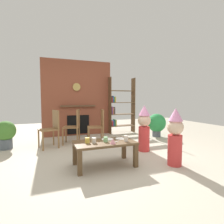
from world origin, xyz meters
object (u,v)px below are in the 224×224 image
at_px(paper_cup_center, 126,139).
at_px(dining_chair_left, 52,126).
at_px(dining_chair_middle, 75,124).
at_px(dining_chair_right, 99,124).
at_px(paper_cup_far_left, 94,140).
at_px(potted_plant_tall, 157,123).
at_px(child_in_pink, 144,127).
at_px(birthday_cake_slice, 113,141).
at_px(paper_cup_near_right, 87,140).
at_px(paper_plate_rear, 108,139).
at_px(coffee_table, 105,146).
at_px(child_with_cone_hat, 175,135).
at_px(potted_plant_short, 5,133).
at_px(bookshelf, 120,108).
at_px(paper_plate_front, 120,139).
at_px(paper_cup_near_left, 106,139).

relative_size(paper_cup_center, dining_chair_left, 0.11).
height_order(dining_chair_middle, dining_chair_right, same).
distance_m(paper_cup_center, paper_cup_far_left, 0.56).
bearing_deg(dining_chair_left, dining_chair_right, 160.89).
bearing_deg(potted_plant_tall, child_in_pink, -134.37).
distance_m(child_in_pink, dining_chair_right, 1.25).
height_order(paper_cup_center, birthday_cake_slice, paper_cup_center).
height_order(paper_cup_near_right, dining_chair_middle, dining_chair_middle).
bearing_deg(paper_plate_rear, paper_cup_center, -44.99).
height_order(paper_cup_center, dining_chair_left, dining_chair_left).
bearing_deg(coffee_table, child_with_cone_hat, -19.74).
bearing_deg(paper_cup_center, potted_plant_short, 138.64).
bearing_deg(paper_cup_near_right, paper_plate_rear, 16.66).
distance_m(bookshelf, child_with_cone_hat, 3.14).
height_order(child_with_cone_hat, child_in_pink, child_in_pink).
height_order(dining_chair_left, potted_plant_short, dining_chair_left).
bearing_deg(paper_plate_front, dining_chair_middle, 109.45).
bearing_deg(child_in_pink, potted_plant_tall, -160.10).
relative_size(paper_cup_center, child_in_pink, 0.10).
height_order(paper_cup_far_left, potted_plant_short, potted_plant_short).
height_order(paper_cup_far_left, potted_plant_tall, potted_plant_tall).
distance_m(paper_cup_far_left, child_in_pink, 1.42).
height_order(paper_cup_center, potted_plant_tall, potted_plant_tall).
bearing_deg(paper_cup_center, paper_plate_rear, 135.01).
xyz_separation_m(dining_chair_left, potted_plant_tall, (3.09, 0.15, -0.10)).
relative_size(paper_plate_rear, child_in_pink, 0.21).
relative_size(paper_cup_near_left, dining_chair_middle, 0.09).
xyz_separation_m(paper_plate_rear, dining_chair_left, (-0.91, 1.46, 0.08)).
height_order(paper_plate_front, potted_plant_tall, potted_plant_tall).
bearing_deg(paper_cup_near_left, child_with_cone_hat, -18.93).
distance_m(paper_plate_rear, potted_plant_short, 2.56).
distance_m(paper_cup_near_left, dining_chair_middle, 1.78).
distance_m(coffee_table, potted_plant_short, 2.57).
height_order(bookshelf, paper_cup_far_left, bookshelf).
distance_m(birthday_cake_slice, dining_chair_right, 1.74).
bearing_deg(dining_chair_right, dining_chair_middle, -9.67).
height_order(child_with_cone_hat, potted_plant_tall, child_with_cone_hat).
height_order(paper_cup_near_left, dining_chair_middle, dining_chair_middle).
height_order(birthday_cake_slice, potted_plant_tall, potted_plant_tall).
height_order(child_with_cone_hat, dining_chair_middle, child_with_cone_hat).
bearing_deg(paper_plate_front, paper_plate_rear, 170.80).
relative_size(coffee_table, paper_cup_near_right, 11.49).
relative_size(paper_cup_near_right, paper_cup_far_left, 1.04).
bearing_deg(potted_plant_tall, paper_cup_far_left, -144.72).
bearing_deg(paper_cup_near_left, paper_plate_front, 19.15).
height_order(paper_plate_front, potted_plant_short, potted_plant_short).
xyz_separation_m(paper_cup_near_right, child_in_pink, (1.41, 0.52, 0.07)).
bearing_deg(child_in_pink, paper_plate_front, 4.16).
height_order(paper_plate_rear, dining_chair_right, dining_chair_right).
bearing_deg(birthday_cake_slice, potted_plant_short, 133.78).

